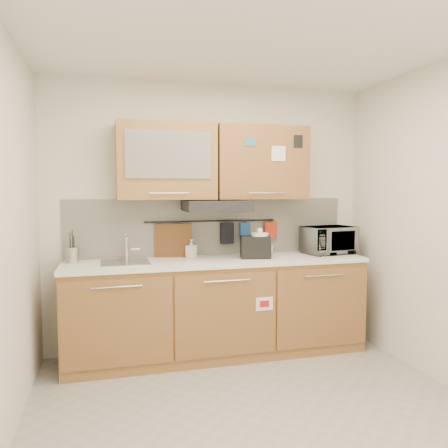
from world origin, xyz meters
TOP-DOWN VIEW (x-y plane):
  - floor at (0.00, 0.00)m, footprint 3.20×3.20m
  - ceiling at (0.00, 0.00)m, footprint 3.20×3.20m
  - wall_back at (0.00, 1.50)m, footprint 3.20×0.00m
  - base_cabinet at (0.00, 1.19)m, footprint 2.80×0.64m
  - countertop at (0.00, 1.19)m, footprint 2.82×0.62m
  - backsplash at (0.00, 1.49)m, footprint 2.80×0.02m
  - upper_cabinets at (-0.00, 1.32)m, footprint 1.82×0.37m
  - range_hood at (0.00, 1.25)m, footprint 0.60×0.46m
  - sink at (-0.85, 1.21)m, footprint 0.42×0.40m
  - utensil_rail at (0.00, 1.45)m, footprint 1.30×0.02m
  - utensil_crock at (-1.30, 1.30)m, footprint 0.13×0.13m
  - kettle at (0.41, 1.16)m, footprint 0.22×0.22m
  - toaster at (0.36, 1.16)m, footprint 0.30×0.22m
  - microwave at (1.18, 1.26)m, footprint 0.55×0.41m
  - soap_bottle at (-0.22, 1.36)m, footprint 0.11×0.11m
  - cutting_board at (-0.38, 1.44)m, footprint 0.35×0.09m
  - oven_mitt at (0.34, 1.44)m, footprint 0.11×0.05m
  - dark_pouch at (0.16, 1.44)m, footprint 0.13×0.04m
  - pot_holder at (0.62, 1.44)m, footprint 0.14×0.03m

SIDE VIEW (x-z plane):
  - floor at x=0.00m, z-range 0.00..0.00m
  - base_cabinet at x=0.00m, z-range -0.03..0.85m
  - countertop at x=0.00m, z-range 0.88..0.92m
  - sink at x=-0.85m, z-range 0.79..1.05m
  - utensil_crock at x=-1.30m, z-range 0.85..1.14m
  - soap_bottle at x=-0.22m, z-range 0.92..1.10m
  - cutting_board at x=-0.38m, z-range 0.80..1.24m
  - toaster at x=0.36m, z-range 0.92..1.13m
  - kettle at x=0.41m, z-range 0.89..1.18m
  - microwave at x=1.18m, z-range 0.92..1.20m
  - dark_pouch at x=0.16m, z-range 1.03..1.24m
  - oven_mitt at x=0.34m, z-range 1.06..1.24m
  - pot_holder at x=0.62m, z-range 1.07..1.24m
  - backsplash at x=0.00m, z-range 0.92..1.48m
  - utensil_rail at x=0.00m, z-range 1.25..1.27m
  - wall_back at x=0.00m, z-range -0.30..2.90m
  - range_hood at x=0.00m, z-range 1.37..1.47m
  - upper_cabinets at x=0.00m, z-range 1.48..2.18m
  - ceiling at x=0.00m, z-range 2.60..2.60m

